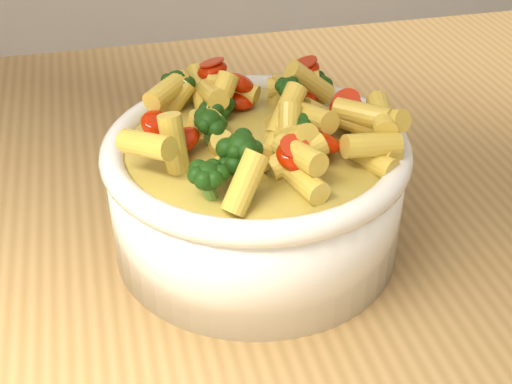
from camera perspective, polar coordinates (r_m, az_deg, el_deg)
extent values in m
cube|color=#AE834A|center=(0.61, -0.26, -3.61)|extent=(1.20, 0.80, 0.04)
cylinder|color=#AE834A|center=(1.33, 19.78, -6.41)|extent=(0.05, 0.05, 0.86)
cylinder|color=white|center=(0.54, 0.00, -0.38)|extent=(0.22, 0.22, 0.09)
ellipsoid|color=white|center=(0.56, 0.00, -2.66)|extent=(0.20, 0.20, 0.03)
torus|color=white|center=(0.52, 0.00, 3.57)|extent=(0.23, 0.23, 0.02)
ellipsoid|color=gold|center=(0.52, 0.00, 3.57)|extent=(0.19, 0.19, 0.02)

